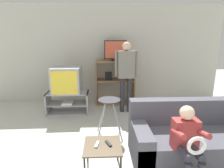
{
  "coord_description": "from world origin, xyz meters",
  "views": [
    {
      "loc": [
        -0.06,
        -1.23,
        1.73
      ],
      "look_at": [
        0.11,
        2.15,
        0.9
      ],
      "focal_mm": 30.0,
      "sensor_mm": 36.0,
      "label": 1
    }
  ],
  "objects": [
    {
      "name": "folding_stool",
      "position": [
        0.05,
        1.86,
        0.58
      ],
      "size": [
        0.46,
        0.43,
        0.7
      ],
      "color": "#99999E",
      "rests_on": "ground_plane"
    },
    {
      "name": "television_main",
      "position": [
        -0.9,
        3.05,
        0.79
      ],
      "size": [
        0.64,
        0.63,
        0.6
      ],
      "color": "#9E9EA3",
      "rests_on": "tv_stand"
    },
    {
      "name": "person_seated_child",
      "position": [
        0.91,
        0.66,
        0.58
      ],
      "size": [
        0.33,
        0.43,
        0.97
      ],
      "color": "#2D2D38",
      "rests_on": "ground_plane"
    },
    {
      "name": "media_shelf",
      "position": [
        0.27,
        3.65,
        0.59
      ],
      "size": [
        1.02,
        0.45,
        1.16
      ],
      "color": "#8E6642",
      "rests_on": "ground_plane"
    },
    {
      "name": "wall_back",
      "position": [
        0.0,
        3.94,
        1.3
      ],
      "size": [
        6.4,
        0.06,
        2.6
      ],
      "color": "beige",
      "rests_on": "ground_plane"
    },
    {
      "name": "couch",
      "position": [
        1.26,
        1.15,
        0.29
      ],
      "size": [
        1.83,
        0.84,
        0.83
      ],
      "color": "#4C4C56",
      "rests_on": "ground_plane"
    },
    {
      "name": "remote_control_white",
      "position": [
        -0.15,
        0.93,
        0.39
      ],
      "size": [
        0.07,
        0.15,
        0.02
      ],
      "primitive_type": "cube",
      "rotation": [
        0.0,
        0.0,
        -0.23
      ],
      "color": "silver",
      "rests_on": "snack_table"
    },
    {
      "name": "remote_control_black",
      "position": [
        -0.0,
        0.95,
        0.39
      ],
      "size": [
        0.09,
        0.15,
        0.02
      ],
      "primitive_type": "cube",
      "rotation": [
        0.0,
        0.0,
        0.42
      ],
      "color": "#232328",
      "rests_on": "snack_table"
    },
    {
      "name": "snack_table",
      "position": [
        -0.08,
        0.93,
        0.34
      ],
      "size": [
        0.48,
        0.48,
        0.38
      ],
      "color": "brown",
      "rests_on": "ground_plane"
    },
    {
      "name": "tv_stand",
      "position": [
        -0.89,
        3.03,
        0.24
      ],
      "size": [
        0.97,
        0.45,
        0.49
      ],
      "color": "#A8A8AD",
      "rests_on": "ground_plane"
    },
    {
      "name": "person_standing_adult",
      "position": [
        0.48,
        3.01,
        1.01
      ],
      "size": [
        0.53,
        0.2,
        1.65
      ],
      "color": "#2D2D33",
      "rests_on": "ground_plane"
    },
    {
      "name": "television_flat",
      "position": [
        0.27,
        3.62,
        1.41
      ],
      "size": [
        0.57,
        0.2,
        0.52
      ],
      "color": "black",
      "rests_on": "media_shelf"
    }
  ]
}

